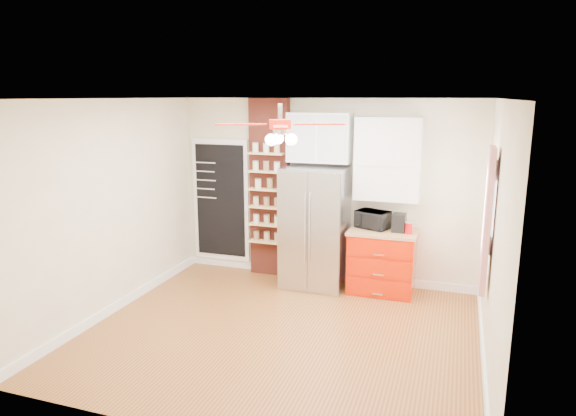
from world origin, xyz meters
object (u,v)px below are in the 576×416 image
(red_cabinet, at_px, (382,261))
(coffee_maker, at_px, (399,223))
(canister_left, at_px, (409,228))
(toaster_oven, at_px, (373,220))
(ceiling_fan, at_px, (280,125))
(pantry_jar_oats, at_px, (258,184))
(fridge, at_px, (315,227))

(red_cabinet, height_order, coffee_maker, coffee_maker)
(canister_left, bearing_deg, toaster_oven, 163.06)
(canister_left, bearing_deg, red_cabinet, 168.66)
(red_cabinet, distance_m, coffee_maker, 0.61)
(ceiling_fan, relative_size, toaster_oven, 3.12)
(red_cabinet, relative_size, toaster_oven, 2.10)
(canister_left, distance_m, pantry_jar_oats, 2.30)
(fridge, distance_m, coffee_maker, 1.19)
(ceiling_fan, distance_m, pantry_jar_oats, 2.23)
(red_cabinet, bearing_deg, canister_left, -11.34)
(fridge, bearing_deg, coffee_maker, 2.72)
(coffee_maker, xyz_separation_m, pantry_jar_oats, (-2.10, 0.07, 0.42))
(coffee_maker, bearing_deg, ceiling_fan, -121.65)
(toaster_oven, xyz_separation_m, canister_left, (0.51, -0.16, -0.05))
(toaster_oven, distance_m, pantry_jar_oats, 1.78)
(toaster_oven, xyz_separation_m, coffee_maker, (0.37, -0.08, 0.00))
(toaster_oven, distance_m, canister_left, 0.54)
(toaster_oven, bearing_deg, canister_left, 3.85)
(fridge, distance_m, canister_left, 1.32)
(ceiling_fan, relative_size, canister_left, 9.06)
(red_cabinet, relative_size, pantry_jar_oats, 6.72)
(fridge, distance_m, red_cabinet, 1.06)
(fridge, bearing_deg, red_cabinet, 2.95)
(red_cabinet, xyz_separation_m, coffee_maker, (0.21, 0.01, 0.57))
(pantry_jar_oats, bearing_deg, fridge, -7.57)
(toaster_oven, relative_size, pantry_jar_oats, 3.20)
(ceiling_fan, bearing_deg, pantry_jar_oats, 119.03)
(toaster_oven, distance_m, coffee_maker, 0.38)
(fridge, xyz_separation_m, canister_left, (1.32, -0.02, 0.10))
(toaster_oven, relative_size, canister_left, 2.90)
(ceiling_fan, height_order, pantry_jar_oats, ceiling_fan)
(toaster_oven, bearing_deg, pantry_jar_oats, -158.76)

